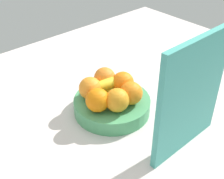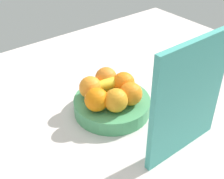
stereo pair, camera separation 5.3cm
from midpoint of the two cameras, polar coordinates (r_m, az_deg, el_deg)
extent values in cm
cube|color=silver|center=(106.43, 1.75, -5.68)|extent=(180.00, 140.00, 3.00)
cylinder|color=#4B9E66|center=(106.24, 1.42, -2.95)|extent=(26.53, 26.53, 5.13)
sphere|color=orange|center=(97.53, 2.31, -2.07)|extent=(7.86, 7.86, 7.86)
sphere|color=orange|center=(100.77, 5.00, -0.84)|extent=(7.86, 7.86, 7.86)
sphere|color=orange|center=(105.99, 3.60, 1.18)|extent=(7.86, 7.86, 7.86)
sphere|color=orange|center=(108.65, 0.26, 2.16)|extent=(7.86, 7.86, 7.86)
sphere|color=orange|center=(103.60, -2.60, 0.35)|extent=(7.86, 7.86, 7.86)
sphere|color=orange|center=(97.80, -1.38, -1.93)|extent=(7.86, 7.86, 7.86)
ellipsoid|color=yellow|center=(106.42, 0.74, 0.15)|extent=(16.74, 11.92, 4.00)
ellipsoid|color=yellow|center=(105.07, 1.09, 1.09)|extent=(17.46, 7.51, 4.00)
cube|color=teal|center=(85.96, 15.77, -1.82)|extent=(28.02, 2.07, 36.00)
camera|label=1|loc=(0.03, -88.53, 1.00)|focal=48.83mm
camera|label=2|loc=(0.03, 91.47, -1.00)|focal=48.83mm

